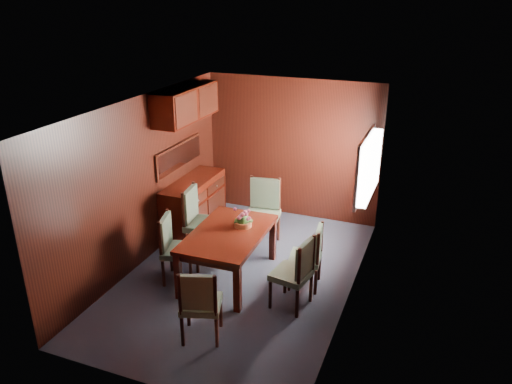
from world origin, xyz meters
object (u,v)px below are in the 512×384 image
at_px(chair_head, 200,301).
at_px(chair_right_near, 297,270).
at_px(chair_left_near, 174,245).
at_px(flower_centerpiece, 243,218).
at_px(dining_table, 228,238).
at_px(sideboard, 194,206).

bearing_deg(chair_head, chair_right_near, 33.14).
distance_m(chair_left_near, flower_centerpiece, 1.00).
bearing_deg(dining_table, sideboard, 134.14).
distance_m(dining_table, chair_right_near, 1.12).
relative_size(chair_right_near, chair_head, 1.02).
bearing_deg(flower_centerpiece, sideboard, 144.97).
bearing_deg(flower_centerpiece, chair_right_near, -30.31).
relative_size(chair_left_near, chair_head, 1.03).
relative_size(dining_table, chair_right_near, 1.59).
xyz_separation_m(dining_table, flower_centerpiece, (0.12, 0.23, 0.22)).
relative_size(sideboard, flower_centerpiece, 5.41).
bearing_deg(chair_head, chair_left_near, 113.60).
relative_size(sideboard, chair_left_near, 1.46).
distance_m(sideboard, chair_head, 2.78).
bearing_deg(chair_left_near, chair_head, 26.81).
xyz_separation_m(dining_table, chair_right_near, (1.07, -0.32, -0.07)).
bearing_deg(chair_head, flower_centerpiece, 76.72).
distance_m(dining_table, chair_left_near, 0.74).
distance_m(sideboard, chair_left_near, 1.47).
relative_size(chair_left_near, flower_centerpiece, 3.70).
xyz_separation_m(chair_left_near, chair_head, (0.92, -1.03, -0.01)).
bearing_deg(sideboard, dining_table, -44.55).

